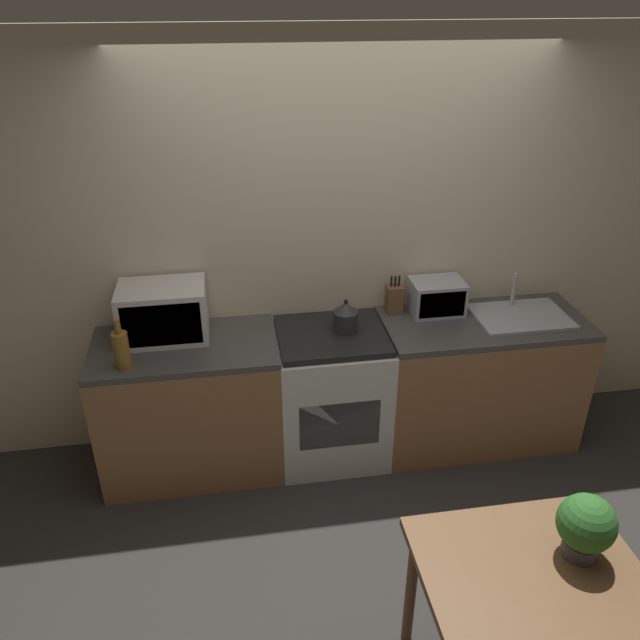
# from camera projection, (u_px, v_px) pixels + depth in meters

# --- Properties ---
(ground_plane) EXTENTS (16.00, 16.00, 0.00)m
(ground_plane) POSITION_uv_depth(u_px,v_px,m) (370.00, 532.00, 3.58)
(ground_plane) COLOR #33302D
(wall_back) EXTENTS (10.00, 0.06, 2.60)m
(wall_back) POSITION_uv_depth(u_px,v_px,m) (338.00, 250.00, 3.91)
(wall_back) COLOR beige
(wall_back) RESTS_ON ground_plane
(counter_left_run) EXTENTS (1.09, 0.62, 0.90)m
(counter_left_run) POSITION_uv_depth(u_px,v_px,m) (191.00, 407.00, 3.88)
(counter_left_run) COLOR olive
(counter_left_run) RESTS_ON ground_plane
(counter_right_run) EXTENTS (1.29, 0.62, 0.90)m
(counter_right_run) POSITION_uv_depth(u_px,v_px,m) (477.00, 380.00, 4.14)
(counter_right_run) COLOR olive
(counter_right_run) RESTS_ON ground_plane
(stove_range) EXTENTS (0.69, 0.62, 0.90)m
(stove_range) POSITION_uv_depth(u_px,v_px,m) (331.00, 394.00, 4.01)
(stove_range) COLOR silver
(stove_range) RESTS_ON ground_plane
(kettle) EXTENTS (0.15, 0.15, 0.21)m
(kettle) POSITION_uv_depth(u_px,v_px,m) (346.00, 317.00, 3.78)
(kettle) COLOR #2D2D2D
(kettle) RESTS_ON stove_range
(microwave) EXTENTS (0.51, 0.34, 0.33)m
(microwave) POSITION_uv_depth(u_px,v_px,m) (163.00, 312.00, 3.68)
(microwave) COLOR silver
(microwave) RESTS_ON counter_left_run
(bottle) EXTENTS (0.09, 0.09, 0.30)m
(bottle) POSITION_uv_depth(u_px,v_px,m) (121.00, 349.00, 3.40)
(bottle) COLOR olive
(bottle) RESTS_ON counter_left_run
(knife_block) EXTENTS (0.10, 0.09, 0.25)m
(knife_block) POSITION_uv_depth(u_px,v_px,m) (394.00, 299.00, 3.99)
(knife_block) COLOR brown
(knife_block) RESTS_ON counter_right_run
(toaster_oven) EXTENTS (0.34, 0.24, 0.22)m
(toaster_oven) POSITION_uv_depth(u_px,v_px,m) (437.00, 297.00, 3.98)
(toaster_oven) COLOR #ADAFB5
(toaster_oven) RESTS_ON counter_right_run
(sink_basin) EXTENTS (0.58, 0.41, 0.24)m
(sink_basin) POSITION_uv_depth(u_px,v_px,m) (520.00, 315.00, 3.96)
(sink_basin) COLOR #ADAFB5
(sink_basin) RESTS_ON counter_right_run
(dining_table) EXTENTS (0.88, 0.73, 0.74)m
(dining_table) POSITION_uv_depth(u_px,v_px,m) (530.00, 590.00, 2.49)
(dining_table) COLOR brown
(dining_table) RESTS_ON ground_plane
(potted_plant) EXTENTS (0.23, 0.23, 0.29)m
(potted_plant) POSITION_uv_depth(u_px,v_px,m) (586.00, 526.00, 2.45)
(potted_plant) COLOR #424247
(potted_plant) RESTS_ON dining_table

